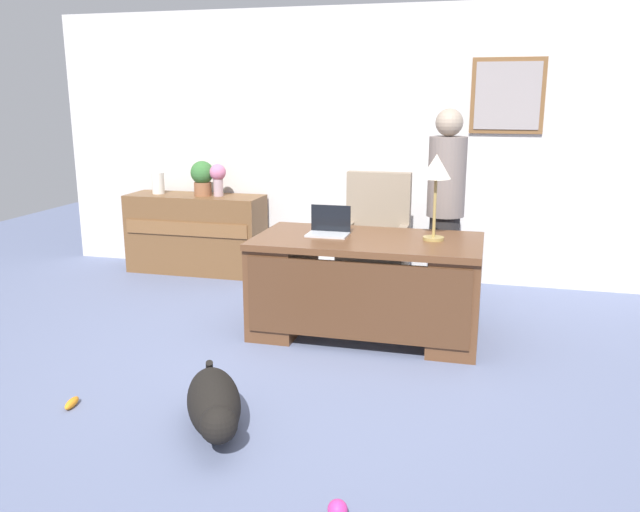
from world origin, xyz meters
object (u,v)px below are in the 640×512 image
Objects in this scene: dog_lying at (214,404)px; laptop at (329,227)px; potted_plant at (202,177)px; desk at (366,283)px; vase_with_flowers at (218,177)px; credenza at (196,234)px; desk_lamp at (436,172)px; armchair at (375,243)px; vase_empty at (158,183)px; person_standing at (445,208)px; dog_toy_ball at (338,509)px; dog_toy_bone at (72,403)px.

laptop is at bearing 82.90° from dog_lying.
laptop is at bearing -38.58° from potted_plant.
vase_with_flowers is at bearing 142.11° from desk.
credenza is 3.06m from desk_lamp.
armchair is at bearing 122.47° from desk_lamp.
vase_empty reaches higher than desk.
vase_with_flowers is (0.27, 0.00, 0.62)m from credenza.
person_standing is 3.25m from dog_toy_ball.
dog_lying is 3.80m from vase_empty.
dog_toy_bone is at bearing -129.08° from person_standing.
person_standing reaches higher than potted_plant.
potted_plant is at bearing 166.40° from person_standing.
desk_lamp reaches higher than armchair.
potted_plant is (-1.70, 1.35, 0.19)m from laptop.
desk is at bearing -170.07° from desk_lamp.
vase_with_flowers is (-1.73, 0.38, 0.53)m from armchair.
desk is 0.53m from laptop.
laptop is (-0.20, -0.97, 0.33)m from armchair.
potted_plant is at bearing 141.42° from laptop.
credenza reaches higher than desk.
person_standing is (0.53, 0.82, 0.48)m from desk.
laptop is 2.10× the size of dog_toy_bone.
credenza is 1.26× the size of armchair.
dog_toy_ball is at bearing -58.09° from potted_plant.
armchair reaches higher than laptop.
potted_plant is at bearing 0.76° from credenza.
laptop is at bearing -101.78° from armchair.
dog_toy_ball is at bearing -19.42° from dog_toy_bone.
vase_with_flowers is at bearing 167.47° from armchair.
credenza is 2.29m from laptop.
desk is 2.28m from dog_toy_bone.
armchair reaches higher than vase_empty.
potted_plant reaches higher than credenza.
desk reaches higher than dog_toy_bone.
person_standing is 3.12m from vase_empty.
laptop reaches higher than dog_toy_ball.
person_standing is 2.19× the size of dog_lying.
vase_empty is (-3.03, 1.35, -0.35)m from desk_lamp.
dog_toy_bone is at bearing -80.50° from potted_plant.
desk_lamp is (0.50, 0.09, 0.87)m from desk.
laptop is (1.79, -1.35, 0.42)m from credenza.
desk is at bearing 48.22° from dog_toy_bone.
vase_empty is at bearing 148.53° from laptop.
dog_toy_bone is at bearing 178.27° from dog_lying.
armchair is 1.84m from vase_with_flowers.
dog_toy_ball is 0.60× the size of dog_toy_bone.
desk is 2.37m from dog_toy_ball.
person_standing reaches higher than dog_toy_bone.
desk is 1.81m from dog_lying.
potted_plant reaches higher than armchair.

